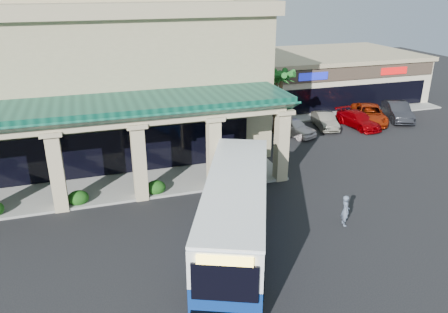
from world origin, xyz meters
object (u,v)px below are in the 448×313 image
object	(u,v)px
transit_bus	(236,212)
pedestrian	(345,210)
car_white	(325,121)
car_extra	(397,111)
car_gray	(369,114)
car_silver	(293,126)
car_red	(358,120)

from	to	relation	value
transit_bus	pedestrian	xyz separation A→B (m)	(6.08, -0.12, -0.86)
car_white	car_extra	world-z (taller)	car_extra
car_gray	pedestrian	bearing A→B (deg)	-104.04
pedestrian	car_silver	world-z (taller)	pedestrian
car_silver	car_red	bearing A→B (deg)	-22.02
transit_bus	pedestrian	distance (m)	6.14
car_gray	car_white	bearing A→B (deg)	-152.56
car_silver	car_gray	bearing A→B (deg)	-15.63
car_white	car_red	world-z (taller)	car_red
transit_bus	car_silver	bearing A→B (deg)	77.85
car_silver	car_extra	bearing A→B (deg)	-18.19
transit_bus	car_red	xyz separation A→B (m)	(16.44, 14.19, -1.02)
car_silver	car_white	distance (m)	3.65
pedestrian	car_gray	xyz separation A→B (m)	(12.11, 15.26, -0.06)
transit_bus	car_white	bearing A→B (deg)	70.89
car_silver	car_white	world-z (taller)	car_silver
car_red	car_extra	world-z (taller)	car_extra
transit_bus	car_white	xyz separation A→B (m)	(13.52, 14.89, -1.03)
car_white	car_red	xyz separation A→B (m)	(2.92, -0.70, 0.00)
car_gray	transit_bus	bearing A→B (deg)	-115.83
pedestrian	car_red	distance (m)	17.67
transit_bus	car_red	size ratio (longest dim) A/B	2.58
car_extra	car_gray	bearing A→B (deg)	-161.11
car_white	car_red	bearing A→B (deg)	-0.67
car_silver	car_extra	xyz separation A→B (m)	(11.23, 0.93, 0.10)
pedestrian	car_extra	size ratio (longest dim) A/B	0.34
car_white	car_gray	bearing A→B (deg)	15.90
car_white	car_extra	bearing A→B (deg)	13.79
car_white	pedestrian	bearing A→B (deg)	-103.50
car_silver	car_white	xyz separation A→B (m)	(3.55, 0.81, -0.05)
car_silver	car_white	bearing A→B (deg)	-10.17
car_gray	car_red	bearing A→B (deg)	-127.10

